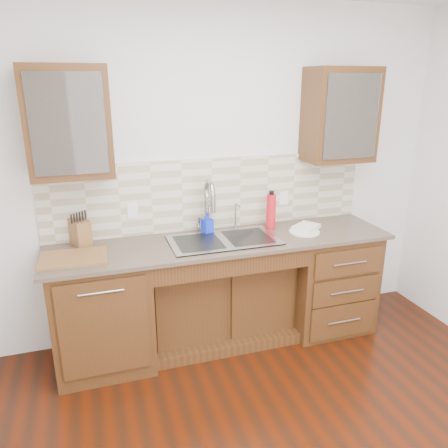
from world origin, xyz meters
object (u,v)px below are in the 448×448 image
object	(u,v)px
soap_bottle	(207,223)
cutting_board	(73,258)
plate	(304,232)
water_bottle	(271,211)
knife_block	(80,232)

from	to	relation	value
soap_bottle	cutting_board	bearing A→B (deg)	175.68
soap_bottle	cutting_board	distance (m)	1.07
soap_bottle	plate	distance (m)	0.80
soap_bottle	cutting_board	size ratio (longest dim) A/B	0.38
water_bottle	cutting_board	world-z (taller)	water_bottle
knife_block	cutting_board	xyz separation A→B (m)	(-0.05, -0.29, -0.09)
water_bottle	cutting_board	distance (m)	1.60
plate	knife_block	distance (m)	1.77
soap_bottle	cutting_board	xyz separation A→B (m)	(-1.04, -0.25, -0.08)
plate	knife_block	world-z (taller)	knife_block
soap_bottle	knife_block	distance (m)	0.98
knife_block	cutting_board	size ratio (longest dim) A/B	0.43
water_bottle	soap_bottle	bearing A→B (deg)	175.61
water_bottle	cutting_board	bearing A→B (deg)	-172.50
soap_bottle	plate	world-z (taller)	soap_bottle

